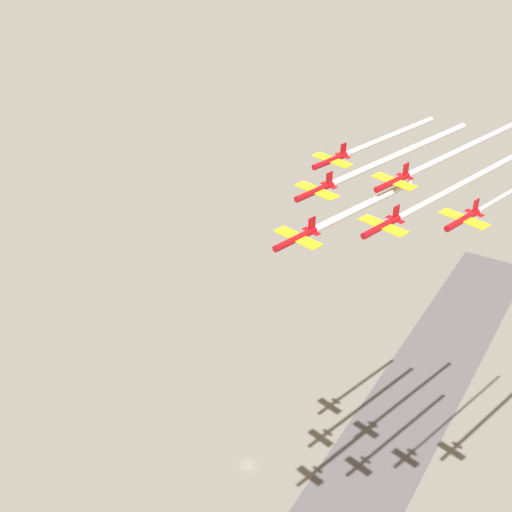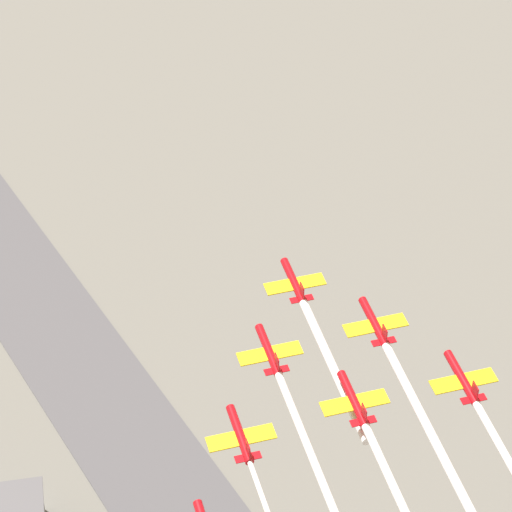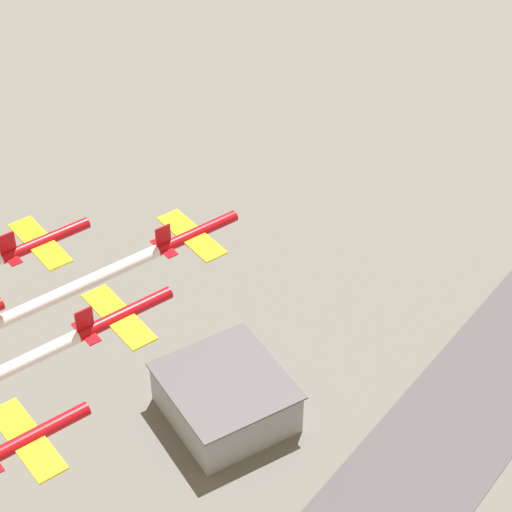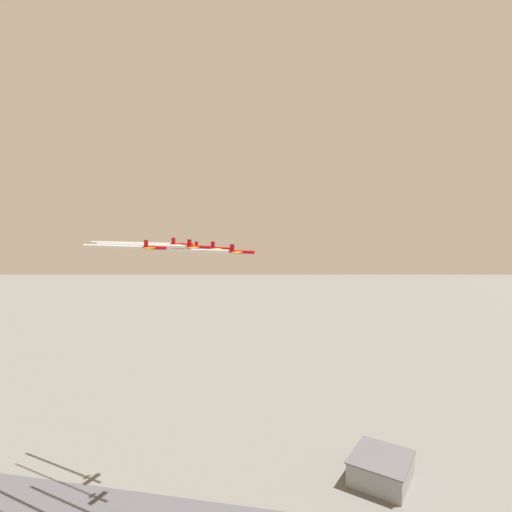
{
  "view_description": "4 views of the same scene",
  "coord_description": "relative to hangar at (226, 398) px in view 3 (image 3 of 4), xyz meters",
  "views": [
    {
      "loc": [
        97.42,
        130.39,
        175.19
      ],
      "look_at": [
        30.83,
        44.1,
        110.44
      ],
      "focal_mm": 50.0,
      "sensor_mm": 36.0,
      "label": 1
    },
    {
      "loc": [
        -114.05,
        77.22,
        241.51
      ],
      "look_at": [
        29.72,
        52.27,
        114.46
      ],
      "focal_mm": 85.0,
      "sensor_mm": 36.0,
      "label": 2
    },
    {
      "loc": [
        -14.45,
        -29.35,
        180.13
      ],
      "look_at": [
        30.74,
        45.23,
        108.39
      ],
      "focal_mm": 70.0,
      "sensor_mm": 36.0,
      "label": 3
    },
    {
      "loc": [
        109.54,
        -77.34,
        123.05
      ],
      "look_at": [
        30.44,
        47.51,
        111.7
      ],
      "focal_mm": 28.0,
      "sensor_mm": 36.0,
      "label": 4
    }
  ],
  "objects": [
    {
      "name": "jet_1",
      "position": [
        -52.88,
        -56.75,
        107.54
      ],
      "size": [
        10.41,
        9.89,
        3.48
      ],
      "rotation": [
        0.0,
        0.0,
        4.82
      ],
      "color": "#B20C14"
    },
    {
      "name": "hangar",
      "position": [
        0.0,
        0.0,
        0.0
      ],
      "size": [
        26.84,
        28.81,
        11.99
      ],
      "color": "gray",
      "rests_on": "ground_plane"
    },
    {
      "name": "jet_5",
      "position": [
        -64.21,
        -82.78,
        108.77
      ],
      "size": [
        10.41,
        9.89,
        3.48
      ],
      "rotation": [
        0.0,
        0.0,
        4.82
      ],
      "color": "#B20C14"
    },
    {
      "name": "jet_0",
      "position": [
        -38.1,
        -63.48,
        107.05
      ],
      "size": [
        10.41,
        9.89,
        3.48
      ],
      "rotation": [
        0.0,
        0.0,
        4.82
      ],
      "color": "#B20C14"
    },
    {
      "name": "smoke_trail_0",
      "position": [
        -57.24,
        -65.49,
        107.0
      ],
      "size": [
        28.97,
        4.39,
        1.37
      ],
      "rotation": [
        0.0,
        0.0,
        4.82
      ],
      "color": "white"
    },
    {
      "name": "jet_2",
      "position": [
        -51.16,
        -73.13,
        108.94
      ],
      "size": [
        10.41,
        9.89,
        3.48
      ],
      "rotation": [
        0.0,
        0.0,
        4.82
      ],
      "color": "#B20C14"
    }
  ]
}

